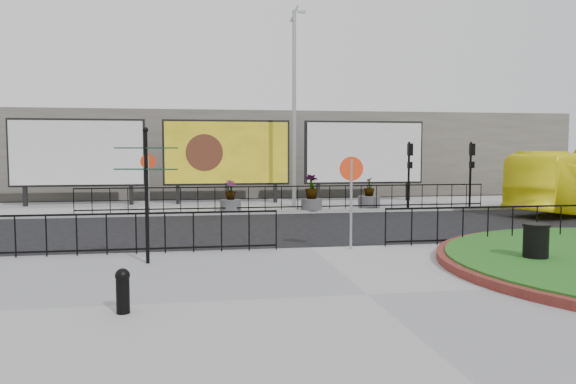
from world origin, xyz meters
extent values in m
plane|color=black|center=(0.00, 0.00, 0.00)|extent=(90.00, 90.00, 0.00)
cube|color=gray|center=(0.00, -5.00, 0.06)|extent=(30.00, 10.00, 0.12)
cube|color=gray|center=(0.00, 12.00, 0.06)|extent=(44.00, 6.00, 0.12)
cylinder|color=gray|center=(-5.00, 9.40, 1.32)|extent=(0.07, 0.07, 2.40)
cylinder|color=red|center=(-5.00, 9.40, 2.27)|extent=(0.64, 0.03, 0.64)
cylinder|color=white|center=(-5.00, 9.42, 2.27)|extent=(0.50, 0.03, 0.50)
cylinder|color=gray|center=(1.00, -0.40, 1.32)|extent=(0.07, 0.07, 2.40)
cylinder|color=red|center=(1.00, -0.40, 2.27)|extent=(0.64, 0.03, 0.64)
cylinder|color=white|center=(1.00, -0.38, 2.27)|extent=(0.50, 0.03, 0.50)
cube|color=black|center=(-10.90, 13.00, 0.62)|extent=(0.18, 0.18, 1.00)
cube|color=black|center=(-6.10, 13.00, 0.62)|extent=(0.18, 0.18, 1.00)
cube|color=black|center=(-8.50, 13.00, 2.62)|extent=(6.20, 0.25, 3.20)
cube|color=silver|center=(-8.50, 12.84, 2.62)|extent=(6.00, 0.06, 3.00)
cube|color=black|center=(-3.90, 13.00, 0.62)|extent=(0.18, 0.18, 1.00)
cube|color=black|center=(0.90, 13.00, 0.62)|extent=(0.18, 0.18, 1.00)
cube|color=black|center=(-1.50, 13.00, 2.62)|extent=(6.20, 0.25, 3.20)
cube|color=yellow|center=(-1.50, 12.84, 2.62)|extent=(6.00, 0.06, 3.00)
cube|color=black|center=(3.10, 13.00, 0.62)|extent=(0.18, 0.18, 1.00)
cube|color=black|center=(7.90, 13.00, 0.62)|extent=(0.18, 0.18, 1.00)
cube|color=black|center=(5.50, 13.00, 2.62)|extent=(6.20, 0.25, 3.20)
cube|color=silver|center=(5.50, 12.84, 2.62)|extent=(6.00, 0.06, 3.00)
cylinder|color=gray|center=(1.50, 11.00, 4.62)|extent=(0.18, 0.18, 9.00)
cylinder|color=gray|center=(1.50, 11.00, 8.97)|extent=(0.43, 0.10, 0.77)
cube|color=gray|center=(1.85, 11.00, 9.07)|extent=(0.35, 0.15, 0.12)
cylinder|color=black|center=(6.50, 9.40, 1.62)|extent=(0.10, 0.10, 3.00)
cube|color=black|center=(6.50, 9.28, 2.77)|extent=(0.22, 0.18, 0.55)
cube|color=black|center=(6.50, 9.28, 2.07)|extent=(0.20, 0.16, 0.30)
cylinder|color=black|center=(9.50, 9.40, 1.62)|extent=(0.10, 0.10, 3.00)
cube|color=black|center=(9.50, 9.28, 2.77)|extent=(0.22, 0.18, 0.55)
cube|color=black|center=(9.50, 9.28, 2.07)|extent=(0.20, 0.16, 0.30)
cube|color=slate|center=(0.00, 22.00, 2.50)|extent=(40.00, 10.00, 5.00)
cylinder|color=black|center=(-4.20, -1.43, 1.65)|extent=(0.09, 0.09, 3.06)
sphere|color=black|center=(-4.20, -1.43, 3.23)|extent=(0.13, 0.13, 0.13)
cube|color=black|center=(-4.57, -1.31, 2.81)|extent=(0.72, 0.34, 0.03)
cube|color=black|center=(-3.82, -1.48, 2.81)|extent=(0.73, 0.24, 0.03)
cube|color=black|center=(-4.58, -1.35, 2.32)|extent=(0.73, 0.27, 0.03)
cube|color=black|center=(-3.84, -1.54, 2.32)|extent=(0.72, 0.34, 0.03)
cylinder|color=black|center=(-4.28, -5.48, 0.42)|extent=(0.22, 0.22, 0.60)
sphere|color=black|center=(-4.28, -5.48, 0.74)|extent=(0.24, 0.24, 0.24)
cylinder|color=black|center=(4.50, -3.30, 0.58)|extent=(0.55, 0.55, 0.92)
cylinder|color=black|center=(4.50, -3.30, 1.07)|extent=(0.60, 0.60, 0.06)
cylinder|color=#4C4C4F|center=(-1.55, 9.67, 0.36)|extent=(0.91, 0.91, 0.47)
imported|color=#165416|center=(-1.55, 9.67, 1.02)|extent=(0.64, 0.64, 0.86)
cylinder|color=#4C4C4F|center=(2.00, 9.40, 0.36)|extent=(0.92, 0.92, 0.48)
imported|color=#165416|center=(2.00, 9.40, 1.15)|extent=(0.83, 0.83, 1.09)
cylinder|color=#4C4C4F|center=(4.80, 9.90, 0.38)|extent=(1.00, 1.00, 0.52)
imported|color=#165416|center=(4.80, 9.90, 1.08)|extent=(0.64, 0.64, 0.87)
camera|label=1|loc=(-3.11, -14.75, 2.78)|focal=35.00mm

